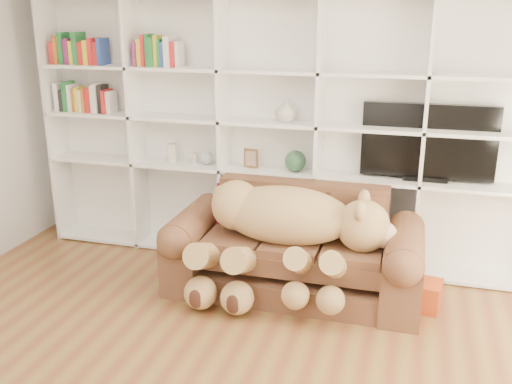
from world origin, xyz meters
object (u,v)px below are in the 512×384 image
(sofa, at_px, (295,254))
(teddy_bear, at_px, (284,229))
(tv, at_px, (428,143))
(gift_box, at_px, (422,294))

(sofa, relative_size, teddy_bear, 1.30)
(sofa, bearing_deg, teddy_bear, -107.22)
(teddy_bear, relative_size, tv, 1.43)
(gift_box, bearing_deg, sofa, 179.01)
(teddy_bear, xyz_separation_m, tv, (1.05, 0.82, 0.58))
(gift_box, xyz_separation_m, tv, (-0.05, 0.67, 1.08))
(sofa, distance_m, tv, 1.47)
(sofa, bearing_deg, gift_box, -0.99)
(gift_box, bearing_deg, tv, 94.13)
(teddy_bear, distance_m, tv, 1.45)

